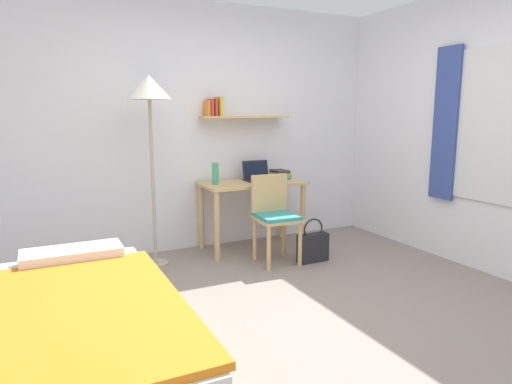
{
  "coord_description": "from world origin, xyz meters",
  "views": [
    {
      "loc": [
        -1.67,
        -2.61,
        1.46
      ],
      "look_at": [
        -0.14,
        0.51,
        0.85
      ],
      "focal_mm": 31.7,
      "sensor_mm": 36.0,
      "label": 1
    }
  ],
  "objects_px": {
    "book_stack": "(280,175)",
    "standing_lamp": "(149,98)",
    "desk": "(252,194)",
    "water_bottle": "(215,174)",
    "handbag": "(313,247)",
    "desk_chair": "(275,214)",
    "laptop": "(257,175)",
    "bed": "(87,339)"
  },
  "relations": [
    {
      "from": "bed",
      "to": "laptop",
      "type": "relative_size",
      "value": 6.42
    },
    {
      "from": "desk_chair",
      "to": "handbag",
      "type": "bearing_deg",
      "value": -29.84
    },
    {
      "from": "bed",
      "to": "standing_lamp",
      "type": "relative_size",
      "value": 1.11
    },
    {
      "from": "desk",
      "to": "book_stack",
      "type": "relative_size",
      "value": 4.9
    },
    {
      "from": "laptop",
      "to": "book_stack",
      "type": "bearing_deg",
      "value": -6.57
    },
    {
      "from": "water_bottle",
      "to": "handbag",
      "type": "xyz_separation_m",
      "value": [
        0.75,
        -0.7,
        -0.69
      ]
    },
    {
      "from": "bed",
      "to": "standing_lamp",
      "type": "bearing_deg",
      "value": 65.18
    },
    {
      "from": "bed",
      "to": "handbag",
      "type": "bearing_deg",
      "value": 27.14
    },
    {
      "from": "water_bottle",
      "to": "book_stack",
      "type": "xyz_separation_m",
      "value": [
        0.79,
        0.05,
        -0.06
      ]
    },
    {
      "from": "bed",
      "to": "desk",
      "type": "distance_m",
      "value": 2.66
    },
    {
      "from": "water_bottle",
      "to": "book_stack",
      "type": "relative_size",
      "value": 1.01
    },
    {
      "from": "book_stack",
      "to": "desk",
      "type": "bearing_deg",
      "value": -171.78
    },
    {
      "from": "desk",
      "to": "book_stack",
      "type": "bearing_deg",
      "value": 8.22
    },
    {
      "from": "desk_chair",
      "to": "handbag",
      "type": "relative_size",
      "value": 1.94
    },
    {
      "from": "laptop",
      "to": "water_bottle",
      "type": "bearing_deg",
      "value": -171.67
    },
    {
      "from": "laptop",
      "to": "water_bottle",
      "type": "height_order",
      "value": "water_bottle"
    },
    {
      "from": "bed",
      "to": "standing_lamp",
      "type": "distance_m",
      "value": 2.34
    },
    {
      "from": "standing_lamp",
      "to": "handbag",
      "type": "bearing_deg",
      "value": -22.6
    },
    {
      "from": "desk",
      "to": "laptop",
      "type": "distance_m",
      "value": 0.23
    },
    {
      "from": "desk_chair",
      "to": "book_stack",
      "type": "height_order",
      "value": "desk_chair"
    },
    {
      "from": "desk_chair",
      "to": "laptop",
      "type": "height_order",
      "value": "laptop"
    },
    {
      "from": "laptop",
      "to": "water_bottle",
      "type": "relative_size",
      "value": 1.38
    },
    {
      "from": "standing_lamp",
      "to": "handbag",
      "type": "distance_m",
      "value": 2.11
    },
    {
      "from": "laptop",
      "to": "book_stack",
      "type": "distance_m",
      "value": 0.27
    },
    {
      "from": "standing_lamp",
      "to": "handbag",
      "type": "xyz_separation_m",
      "value": [
        1.42,
        -0.59,
        -1.44
      ]
    },
    {
      "from": "water_bottle",
      "to": "standing_lamp",
      "type": "bearing_deg",
      "value": -170.64
    },
    {
      "from": "desk",
      "to": "laptop",
      "type": "relative_size",
      "value": 3.52
    },
    {
      "from": "standing_lamp",
      "to": "water_bottle",
      "type": "xyz_separation_m",
      "value": [
        0.67,
        0.11,
        -0.75
      ]
    },
    {
      "from": "bed",
      "to": "desk_chair",
      "type": "height_order",
      "value": "desk_chair"
    },
    {
      "from": "bed",
      "to": "desk",
      "type": "xyz_separation_m",
      "value": [
        1.89,
        1.83,
        0.36
      ]
    },
    {
      "from": "book_stack",
      "to": "standing_lamp",
      "type": "bearing_deg",
      "value": -173.89
    },
    {
      "from": "desk_chair",
      "to": "laptop",
      "type": "distance_m",
      "value": 0.67
    },
    {
      "from": "handbag",
      "to": "desk",
      "type": "bearing_deg",
      "value": 115.54
    },
    {
      "from": "water_bottle",
      "to": "handbag",
      "type": "relative_size",
      "value": 0.51
    },
    {
      "from": "desk",
      "to": "standing_lamp",
      "type": "distance_m",
      "value": 1.48
    },
    {
      "from": "standing_lamp",
      "to": "laptop",
      "type": "xyz_separation_m",
      "value": [
        1.19,
        0.19,
        -0.81
      ]
    },
    {
      "from": "desk",
      "to": "standing_lamp",
      "type": "height_order",
      "value": "standing_lamp"
    },
    {
      "from": "standing_lamp",
      "to": "water_bottle",
      "type": "distance_m",
      "value": 1.02
    },
    {
      "from": "bed",
      "to": "book_stack",
      "type": "bearing_deg",
      "value": 39.84
    },
    {
      "from": "bed",
      "to": "desk_chair",
      "type": "distance_m",
      "value": 2.32
    },
    {
      "from": "desk",
      "to": "water_bottle",
      "type": "height_order",
      "value": "water_bottle"
    },
    {
      "from": "bed",
      "to": "water_bottle",
      "type": "xyz_separation_m",
      "value": [
        1.48,
        1.84,
        0.6
      ]
    }
  ]
}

